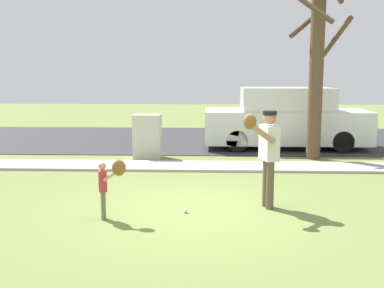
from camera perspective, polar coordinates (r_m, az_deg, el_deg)
ground_plane at (r=11.75m, az=1.31°, el=-2.93°), size 48.00×48.00×0.00m
sidewalk_strip at (r=11.84m, az=1.32°, el=-2.69°), size 36.00×1.20×0.06m
road_surface at (r=16.78m, az=1.64°, el=0.59°), size 36.00×6.80×0.02m
person_adult at (r=8.23m, az=9.07°, el=-0.47°), size 0.66×0.76×1.71m
person_child at (r=7.67m, az=-10.13°, el=-4.33°), size 0.50×0.33×0.99m
baseball at (r=8.06m, az=-0.78°, el=-8.07°), size 0.07×0.07×0.07m
utility_cabinet at (r=13.13m, az=-5.42°, el=0.93°), size 0.75×0.56×1.21m
street_tree_near at (r=13.24m, az=14.83°, el=9.80°), size 1.85×1.88×5.05m
parked_van_white at (r=15.00m, az=11.24°, el=2.91°), size 5.00×1.95×1.88m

